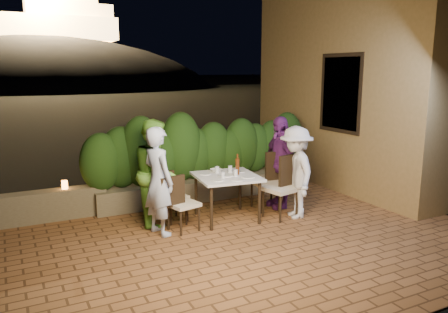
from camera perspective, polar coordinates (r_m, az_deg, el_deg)
ground at (r=6.55m, az=4.25°, el=-10.96°), size 400.00×400.00×0.00m
terrace_floor at (r=6.97m, az=2.09°, el=-10.01°), size 7.00×6.00×0.15m
building_wall at (r=9.86m, az=16.74°, el=11.06°), size 1.60×5.00×5.00m
window_pane at (r=8.97m, az=15.11°, el=7.98°), size 0.08×1.00×1.40m
window_frame at (r=8.97m, az=15.06°, el=7.98°), size 0.06×1.15×1.55m
planter at (r=8.50m, az=-2.59°, el=-4.12°), size 4.20×0.55×0.40m
hedge at (r=8.33m, az=-2.64°, el=0.85°), size 4.00×0.70×1.10m
parapet at (r=7.81m, az=-23.22°, el=-6.08°), size 2.20×0.30×0.50m
hill at (r=65.70m, az=-22.28°, el=4.77°), size 52.00×40.00×22.00m
fortress at (r=65.88m, az=-23.25°, el=17.39°), size 26.00×8.00×8.00m
dining_table at (r=7.26m, az=0.36°, el=-5.37°), size 1.09×1.09×0.75m
plate_nw at (r=6.85m, az=-0.80°, el=-3.09°), size 0.20×0.20×0.01m
plate_sw at (r=7.26m, az=-2.49°, el=-2.28°), size 0.20×0.20×0.01m
plate_ne at (r=7.07m, az=3.16°, el=-2.66°), size 0.22×0.22×0.01m
plate_se at (r=7.43m, az=1.94°, el=-1.95°), size 0.21×0.21×0.01m
plate_centre at (r=7.14m, az=0.24°, el=-2.48°), size 0.25×0.25×0.01m
plate_front at (r=6.87m, az=1.73°, el=-3.04°), size 0.20×0.20×0.01m
glass_nw at (r=6.99m, az=-0.16°, el=-2.42°), size 0.06×0.06×0.10m
glass_sw at (r=7.32m, az=-0.90°, el=-1.74°), size 0.07×0.07×0.12m
glass_ne at (r=7.11m, az=1.53°, el=-2.14°), size 0.07×0.07×0.11m
glass_se at (r=7.36m, az=0.81°, el=-1.65°), size 0.07×0.07×0.12m
beer_bottle at (r=7.21m, az=1.77°, el=-1.01°), size 0.07×0.07×0.35m
bowl at (r=7.44m, az=-1.03°, el=-1.80°), size 0.22×0.22×0.05m
chair_left_front at (r=6.77m, az=-5.33°, el=-6.03°), size 0.50×0.50×0.90m
chair_left_back at (r=7.23m, az=-6.65°, el=-5.09°), size 0.48×0.48×0.86m
chair_right_front at (r=7.37m, az=7.36°, el=-3.99°), size 0.58×0.58×1.06m
chair_right_back at (r=7.79m, az=5.57°, el=-3.18°), size 0.54×0.54×1.03m
diner_blue at (r=6.58m, az=-8.55°, el=-3.20°), size 0.54×0.68×1.65m
diner_green at (r=7.07m, az=-8.94°, el=-1.98°), size 0.82×0.95×1.70m
diner_white at (r=7.37m, az=9.34°, el=-2.05°), size 0.82×1.12×1.55m
diner_purple at (r=7.88m, az=7.27°, el=-0.74°), size 0.47×0.99×1.66m
parapet_lamp at (r=7.76m, az=-20.09°, el=-3.50°), size 0.10×0.10×0.14m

